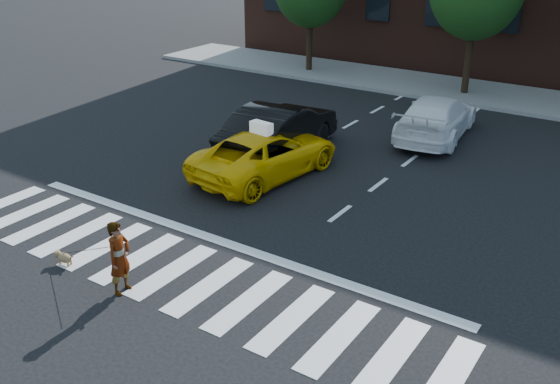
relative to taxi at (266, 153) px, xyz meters
name	(u,v)px	position (x,y,z in m)	size (l,w,h in m)	color
ground	(172,271)	(1.40, -5.45, -0.66)	(120.00, 120.00, 0.00)	black
crosswalk	(172,271)	(1.40, -5.45, -0.66)	(13.00, 2.40, 0.01)	silver
stop_line	(220,241)	(1.40, -3.85, -0.66)	(12.00, 0.30, 0.01)	silver
sidewalk_far	(456,90)	(1.40, 12.05, -0.59)	(30.00, 4.00, 0.15)	slate
taxi	(266,153)	(0.00, 0.00, 0.00)	(2.19, 4.76, 1.32)	#F5BA05
black_sedan	(279,130)	(-0.60, 1.55, 0.16)	(1.75, 5.01, 1.65)	black
white_suv	(436,117)	(2.80, 5.89, 0.04)	(1.96, 4.83, 1.40)	white
woman	(119,258)	(1.10, -6.55, 0.10)	(0.56, 0.37, 1.53)	#999999
dog	(63,257)	(-0.73, -6.52, -0.48)	(0.53, 0.27, 0.30)	#896546
taxi_sign	(261,128)	(0.00, -0.20, 0.82)	(0.65, 0.28, 0.32)	white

